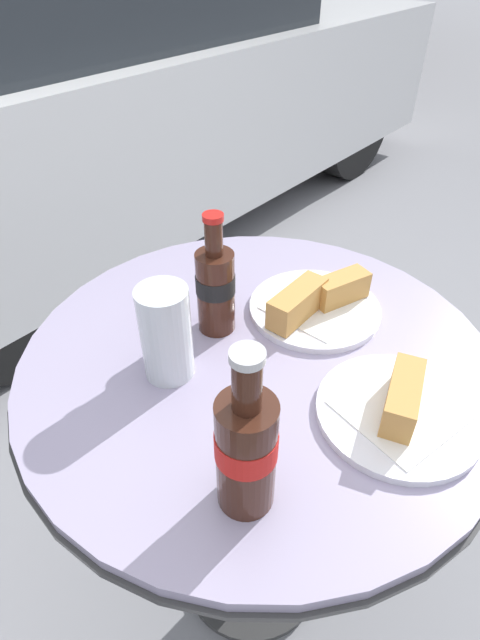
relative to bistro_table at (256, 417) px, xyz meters
name	(u,v)px	position (x,y,z in m)	size (l,w,h in m)	color
ground_plane	(251,569)	(0.00, 0.00, -0.61)	(30.00, 30.00, 0.00)	gray
bistro_table	(256,417)	(0.00, 0.00, 0.00)	(0.80, 0.80, 0.77)	#333333
cola_bottle_left	(216,287)	(0.01, 0.10, 0.25)	(0.07, 0.07, 0.22)	#3D1E14
cola_bottle_right	(246,449)	(-0.22, -0.15, 0.26)	(0.07, 0.07, 0.24)	#3D1E14
drinking_glass	(166,337)	(-0.12, 0.08, 0.24)	(0.08, 0.08, 0.16)	black
lunch_plate_near	(315,303)	(0.15, -0.01, 0.18)	(0.24, 0.24, 0.07)	white
lunch_plate_far	(399,408)	(0.02, -0.24, 0.18)	(0.24, 0.24, 0.07)	white
parked_car	(104,79)	(1.21, 1.99, 0.08)	(3.83, 1.83, 1.46)	silver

